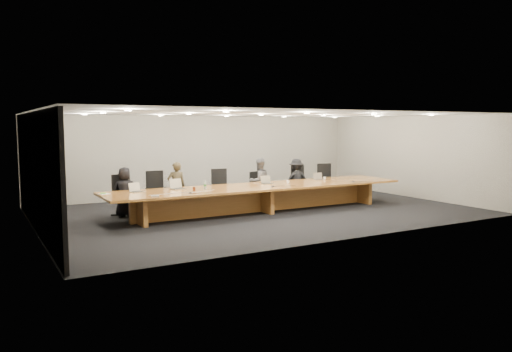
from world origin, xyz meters
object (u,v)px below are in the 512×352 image
(conference_table, at_px, (261,193))
(laptop_e, at_px, (319,176))
(chair_far_left, at_px, (125,195))
(mic_center, at_px, (273,186))
(chair_right, at_px, (301,183))
(person_b, at_px, (176,187))
(chair_mid_left, at_px, (222,188))
(amber_mug, at_px, (194,189))
(paper_cup_near, at_px, (288,182))
(paper_cup_far, at_px, (325,178))
(laptop_d, at_px, (267,180))
(chair_left, at_px, (158,191))
(av_box, at_px, (155,196))
(chair_far_right, at_px, (326,180))
(person_c, at_px, (259,181))
(water_bottle, at_px, (205,185))
(chair_mid_right, at_px, (259,187))
(person_d, at_px, (296,180))
(laptop_a, at_px, (137,187))
(mic_left, at_px, (191,193))
(laptop_b, at_px, (178,184))
(person_a, at_px, (125,192))
(mic_right, at_px, (353,182))

(conference_table, bearing_deg, laptop_e, 9.76)
(chair_far_left, distance_m, mic_center, 4.08)
(chair_right, distance_m, person_b, 4.38)
(chair_mid_left, xyz_separation_m, amber_mug, (-1.52, -1.46, 0.21))
(paper_cup_near, distance_m, paper_cup_far, 1.56)
(laptop_d, distance_m, paper_cup_near, 0.66)
(chair_left, height_order, av_box, chair_left)
(chair_far_right, xyz_separation_m, paper_cup_far, (-0.85, -0.99, 0.20))
(chair_far_right, distance_m, person_c, 2.77)
(chair_far_left, xyz_separation_m, water_bottle, (1.86, -1.16, 0.28))
(chair_far_left, xyz_separation_m, person_b, (1.51, 0.05, 0.13))
(person_c, height_order, paper_cup_far, person_c)
(chair_mid_right, bearing_deg, person_d, -22.06)
(chair_left, height_order, laptop_a, chair_left)
(laptop_d, distance_m, amber_mug, 2.53)
(laptop_e, height_order, paper_cup_near, laptop_e)
(water_bottle, height_order, mic_left, water_bottle)
(conference_table, xyz_separation_m, paper_cup_far, (2.54, 0.34, 0.27))
(laptop_a, bearing_deg, person_d, -7.59)
(person_d, distance_m, amber_mug, 4.39)
(person_c, relative_size, amber_mug, 14.80)
(chair_mid_left, height_order, mic_left, chair_mid_left)
(laptop_a, distance_m, paper_cup_near, 4.52)
(chair_far_left, bearing_deg, person_d, -15.92)
(water_bottle, relative_size, paper_cup_far, 2.61)
(laptop_e, bearing_deg, chair_far_right, 53.90)
(chair_mid_left, xyz_separation_m, laptop_b, (-1.76, -0.94, 0.31))
(chair_mid_right, height_order, person_a, person_a)
(person_a, distance_m, laptop_e, 6.03)
(chair_mid_left, height_order, laptop_a, chair_mid_left)
(chair_mid_right, relative_size, laptop_d, 3.27)
(chair_right, xyz_separation_m, person_d, (-0.21, -0.02, 0.11))
(person_b, xyz_separation_m, laptop_a, (-1.41, -0.86, 0.16))
(person_c, bearing_deg, laptop_a, 7.55)
(chair_far_right, relative_size, person_c, 0.82)
(chair_left, distance_m, amber_mug, 1.55)
(chair_left, distance_m, person_b, 0.55)
(chair_left, distance_m, person_d, 4.69)
(laptop_a, relative_size, laptop_e, 1.09)
(chair_mid_left, distance_m, laptop_e, 3.14)
(chair_mid_right, bearing_deg, chair_far_right, -17.61)
(chair_far_right, height_order, paper_cup_near, chair_far_right)
(conference_table, height_order, water_bottle, water_bottle)
(chair_right, distance_m, person_c, 1.64)
(person_b, relative_size, mic_right, 12.52)
(person_b, height_order, mic_right, person_b)
(av_box, height_order, mic_right, same)
(chair_far_right, relative_size, water_bottle, 5.16)
(person_b, bearing_deg, mic_left, 91.40)
(conference_table, xyz_separation_m, paper_cup_near, (1.00, 0.12, 0.28))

